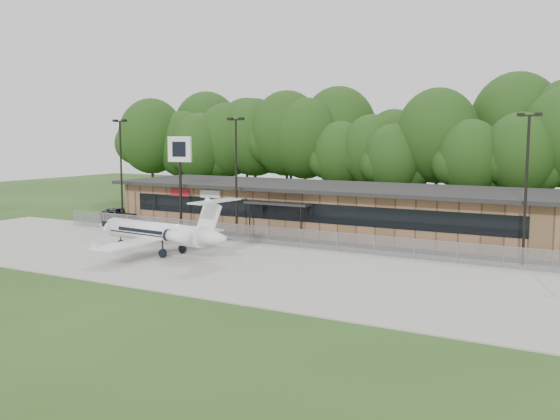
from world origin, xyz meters
The scene contains 12 objects.
ground centered at (0.00, 0.00, 0.00)m, with size 160.00×160.00×0.00m, color #243F16.
apron centered at (0.00, 8.00, 0.04)m, with size 64.00×18.00×0.08m, color #9E9B93.
parking_lot centered at (0.00, 19.50, 0.03)m, with size 50.00×9.00×0.06m, color #383835.
terminal centered at (0.00, 23.94, 2.18)m, with size 41.00×11.65×4.30m.
fence centered at (0.00, 15.00, 0.78)m, with size 46.00×0.04×1.52m.
treeline centered at (0.00, 42.00, 7.50)m, with size 72.00×12.00×15.00m, color #163811, non-canonical shape.
light_pole_left centered at (-18.00, 16.50, 5.98)m, with size 1.55×0.30×10.23m.
light_pole_mid centered at (-5.00, 16.50, 5.98)m, with size 1.55×0.30×10.23m.
light_pole_right centered at (18.00, 16.50, 5.98)m, with size 1.55×0.30×10.23m.
business_jet centered at (-5.86, 7.70, 1.59)m, with size 13.23×11.80×4.45m.
suv centered at (-20.62, 18.84, 0.74)m, with size 2.47×5.35×1.49m, color #333336.
pole_sign centered at (-11.20, 16.79, 6.62)m, with size 2.28×0.66×8.66m.
Camera 1 is at (24.02, -27.38, 8.78)m, focal length 40.00 mm.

